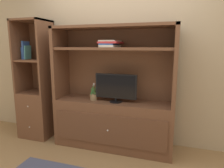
# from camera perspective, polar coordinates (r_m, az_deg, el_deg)

# --- Properties ---
(ground_plane) EXTENTS (8.00, 8.00, 0.00)m
(ground_plane) POSITION_cam_1_polar(r_m,az_deg,el_deg) (2.80, -2.31, -20.70)
(ground_plane) COLOR #99754C
(painted_rear_wall) EXTENTS (6.00, 0.10, 2.80)m
(painted_rear_wall) POSITION_cam_1_polar(r_m,az_deg,el_deg) (3.10, 2.26, 9.63)
(painted_rear_wall) COLOR tan
(painted_rear_wall) RESTS_ON ground_plane
(media_console) EXTENTS (1.69, 0.49, 1.73)m
(media_console) POSITION_cam_1_polar(r_m,az_deg,el_deg) (2.92, 0.34, -7.54)
(media_console) COLOR brown
(media_console) RESTS_ON ground_plane
(tv_monitor) EXTENTS (0.58, 0.18, 0.39)m
(tv_monitor) POSITION_cam_1_polar(r_m,az_deg,el_deg) (2.76, 1.07, -0.95)
(tv_monitor) COLOR black
(tv_monitor) RESTS_ON media_console
(potted_plant) EXTENTS (0.11, 0.11, 0.25)m
(potted_plant) POSITION_cam_1_polar(r_m,az_deg,el_deg) (2.91, -5.21, -3.43)
(potted_plant) COLOR #8C7251
(potted_plant) RESTS_ON media_console
(magazine_stack) EXTENTS (0.28, 0.35, 0.09)m
(magazine_stack) POSITION_cam_1_polar(r_m,az_deg,el_deg) (2.78, -0.52, 11.33)
(magazine_stack) COLOR silver
(magazine_stack) RESTS_ON media_console
(bookshelf_tall) EXTENTS (0.50, 0.45, 1.85)m
(bookshelf_tall) POSITION_cam_1_polar(r_m,az_deg,el_deg) (3.49, -20.33, -4.15)
(bookshelf_tall) COLOR brown
(bookshelf_tall) RESTS_ON ground_plane
(upright_book_row) EXTENTS (0.09, 0.15, 0.28)m
(upright_book_row) POSITION_cam_1_polar(r_m,az_deg,el_deg) (3.47, -23.12, 8.45)
(upright_book_row) COLOR #2D519E
(upright_book_row) RESTS_ON bookshelf_tall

